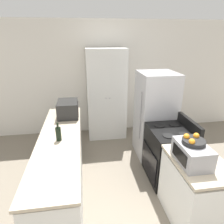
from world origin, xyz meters
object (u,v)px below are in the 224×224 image
(pantry_cabinet, at_px, (106,95))
(refrigerator, at_px, (155,115))
(wine_bottle, at_px, (58,134))
(toaster_oven, at_px, (192,154))
(stove, at_px, (169,154))
(fruit_bowl, at_px, (193,141))
(microwave, at_px, (68,109))

(pantry_cabinet, distance_m, refrigerator, 1.26)
(pantry_cabinet, relative_size, wine_bottle, 7.49)
(pantry_cabinet, bearing_deg, wine_bottle, -116.78)
(pantry_cabinet, distance_m, wine_bottle, 1.98)
(pantry_cabinet, bearing_deg, toaster_oven, -75.15)
(stove, relative_size, fruit_bowl, 4.06)
(pantry_cabinet, height_order, refrigerator, pantry_cabinet)
(toaster_oven, xyz_separation_m, fruit_bowl, (0.00, 0.02, 0.15))
(pantry_cabinet, height_order, toaster_oven, pantry_cabinet)
(toaster_oven, bearing_deg, microwave, 131.49)
(pantry_cabinet, distance_m, toaster_oven, 2.62)
(microwave, height_order, toaster_oven, microwave)
(toaster_oven, distance_m, fruit_bowl, 0.16)
(stove, bearing_deg, microwave, 152.64)
(refrigerator, relative_size, wine_bottle, 6.12)
(stove, distance_m, toaster_oven, 1.01)
(stove, xyz_separation_m, toaster_oven, (-0.14, -0.83, 0.55))
(wine_bottle, height_order, toaster_oven, wine_bottle)
(wine_bottle, bearing_deg, fruit_bowl, -25.46)
(microwave, distance_m, fruit_bowl, 2.22)
(stove, distance_m, fruit_bowl, 1.08)
(refrigerator, height_order, toaster_oven, refrigerator)
(refrigerator, height_order, wine_bottle, refrigerator)
(stove, bearing_deg, wine_bottle, -177.88)
(toaster_oven, bearing_deg, stove, 80.27)
(stove, height_order, fruit_bowl, fruit_bowl)
(microwave, bearing_deg, stove, -27.36)
(wine_bottle, bearing_deg, refrigerator, 25.62)
(stove, xyz_separation_m, wine_bottle, (-1.70, -0.06, 0.54))
(stove, distance_m, wine_bottle, 1.79)
(toaster_oven, bearing_deg, fruit_bowl, 78.59)
(wine_bottle, height_order, fruit_bowl, fruit_bowl)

